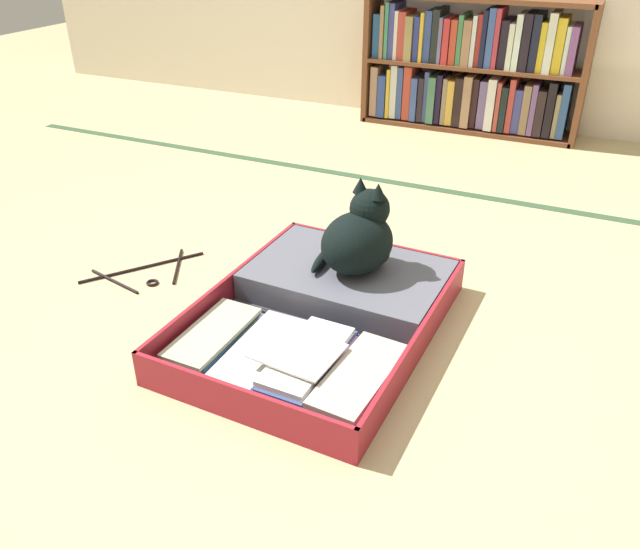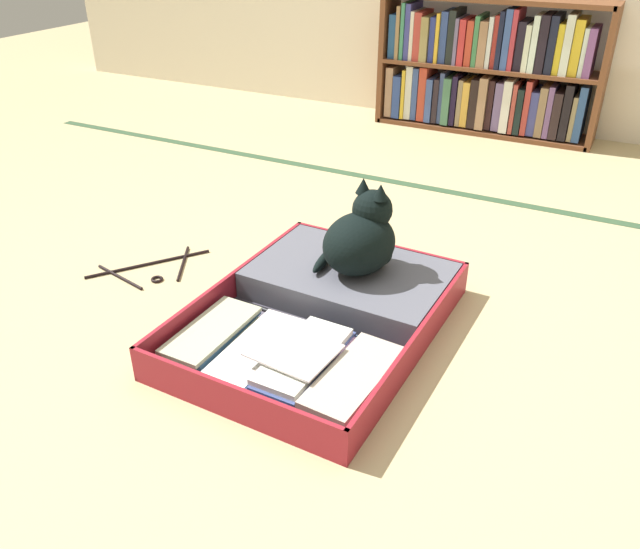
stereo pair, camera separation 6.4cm
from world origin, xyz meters
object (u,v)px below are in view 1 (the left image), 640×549
object	(u,v)px
bookshelf	(471,69)
black_cat	(360,238)
open_suitcase	(328,309)
clothes_hanger	(146,272)

from	to	relation	value
bookshelf	black_cat	size ratio (longest dim) A/B	4.01
bookshelf	open_suitcase	bearing A→B (deg)	-87.53
bookshelf	black_cat	bearing A→B (deg)	-86.42
clothes_hanger	black_cat	bearing A→B (deg)	12.45
open_suitcase	black_cat	size ratio (longest dim) A/B	2.99
bookshelf	clothes_hanger	xyz separation A→B (m)	(-0.60, -2.07, -0.32)
bookshelf	black_cat	distance (m)	1.92
open_suitcase	clothes_hanger	xyz separation A→B (m)	(-0.69, 0.01, -0.04)
black_cat	clothes_hanger	bearing A→B (deg)	-167.55
bookshelf	open_suitcase	distance (m)	2.10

